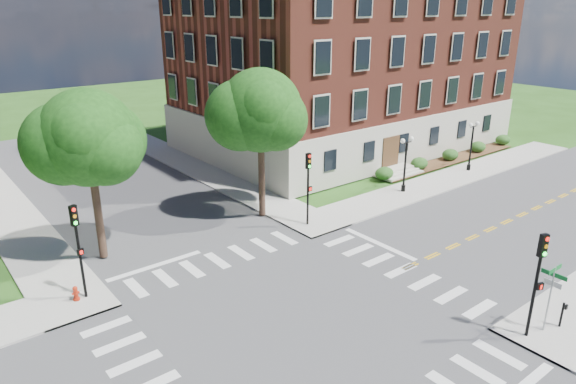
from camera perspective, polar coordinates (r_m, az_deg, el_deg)
ground at (r=24.34m, az=1.15°, el=-13.81°), size 160.00×160.00×0.00m
road_ew at (r=24.33m, az=1.15°, el=-13.80°), size 90.00×12.00×0.01m
road_ns at (r=24.33m, az=1.15°, el=-13.80°), size 12.00×90.00×0.01m
sidewalk_ne at (r=44.04m, az=3.87°, el=2.11°), size 34.00×34.00×0.12m
crosswalk_east at (r=28.82m, az=12.40°, el=-8.55°), size 2.20×10.20×0.02m
stop_bar_east at (r=31.62m, az=10.08°, el=-5.70°), size 0.40×5.50×0.00m
main_building at (r=52.92m, az=6.29°, el=14.22°), size 30.60×22.40×16.50m
shrub_row at (r=49.72m, az=17.49°, el=3.24°), size 18.00×2.00×1.30m
tree_c at (r=28.96m, az=-21.35°, el=5.59°), size 5.19×5.19×9.52m
tree_d at (r=33.07m, az=-3.08°, el=9.00°), size 5.38×5.38×9.85m
traffic_signal_se at (r=23.75m, az=26.05°, el=-8.06°), size 0.38×0.45×4.80m
traffic_signal_ne at (r=32.47m, az=2.26°, el=1.37°), size 0.32×0.35×4.80m
traffic_signal_nw at (r=26.14m, az=-22.33°, el=-4.94°), size 0.37×0.44×4.80m
twin_lamp_west at (r=39.71m, az=12.91°, el=3.36°), size 1.36×0.36×4.23m
twin_lamp_east at (r=46.63m, az=19.73°, el=5.13°), size 1.36×0.36×4.23m
street_sign_pole at (r=24.86m, az=27.27°, el=-9.30°), size 1.10×1.10×3.10m
push_button_post at (r=26.15m, az=28.20°, el=-11.80°), size 0.14×0.21×1.20m
fire_hydrant at (r=27.22m, az=-22.52°, el=-10.40°), size 0.35×0.35×0.75m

